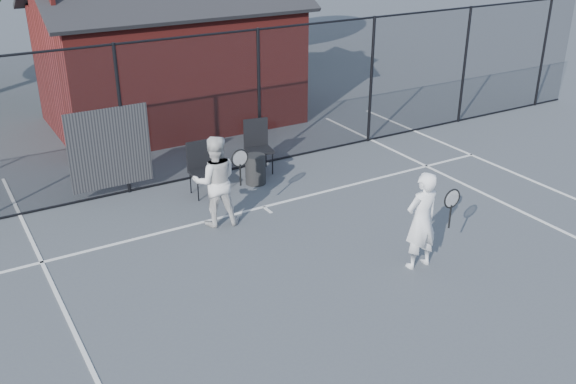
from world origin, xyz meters
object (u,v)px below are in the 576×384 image
clubhouse (169,61)px  waste_bin (256,169)px  player_back (215,181)px  chair_left (203,171)px  player_front (422,220)px  chair_right (259,148)px

clubhouse → waste_bin: bearing=-91.1°
player_back → chair_left: (0.31, 1.27, -0.32)m
player_front → chair_right: player_front is taller
clubhouse → chair_left: clubhouse is taller
clubhouse → chair_right: 4.53m
player_front → chair_left: player_front is taller
player_front → chair_right: size_ratio=1.46×
clubhouse → chair_left: 5.17m
player_back → waste_bin: 2.01m
player_front → waste_bin: bearing=99.1°
player_back → chair_right: bearing=44.1°
player_front → waste_bin: 4.36m
player_front → waste_bin: player_front is taller
player_front → chair_right: (-0.33, 4.77, -0.26)m
player_back → chair_right: (1.82, 1.77, -0.28)m
clubhouse → waste_bin: clubhouse is taller
player_back → chair_right: size_ratio=1.51×
player_back → chair_right: 2.55m
player_front → chair_right: bearing=93.9°
clubhouse → player_back: (-1.56, -6.17, -0.77)m
clubhouse → player_back: bearing=-104.2°
clubhouse → player_back: 6.41m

